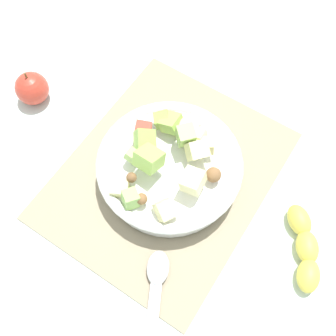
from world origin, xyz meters
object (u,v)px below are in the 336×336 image
salad_bowl (168,169)px  banana_whole (305,247)px  serving_spoon (155,292)px  whole_apple (32,89)px

salad_bowl → banana_whole: size_ratio=1.79×
salad_bowl → serving_spoon: salad_bowl is taller
serving_spoon → banana_whole: (0.19, -0.17, 0.01)m
whole_apple → banana_whole: whole_apple is taller
whole_apple → banana_whole: size_ratio=0.54×
whole_apple → serving_spoon: bearing=-114.0°
serving_spoon → salad_bowl: bearing=27.5°
salad_bowl → banana_whole: (0.01, -0.26, -0.02)m
salad_bowl → banana_whole: 0.26m
serving_spoon → whole_apple: whole_apple is taller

